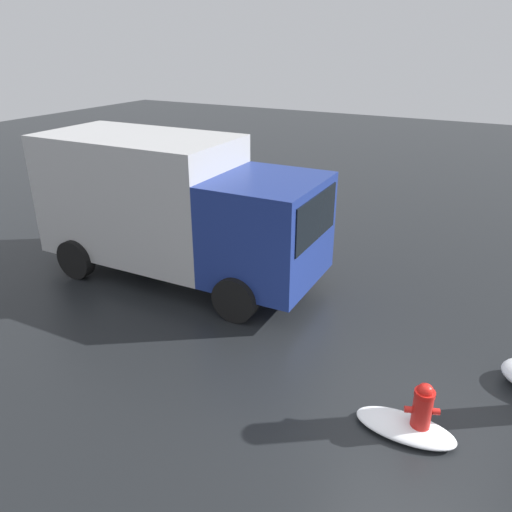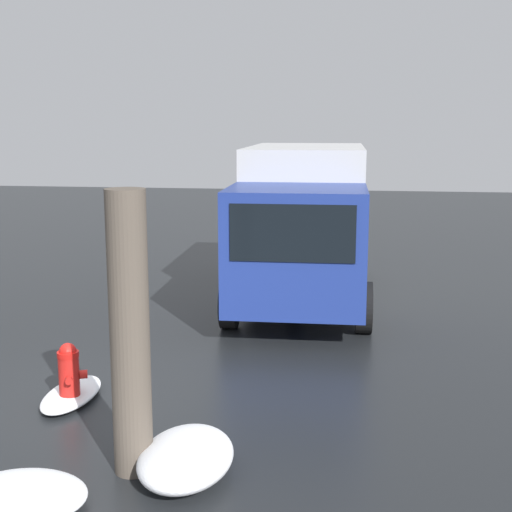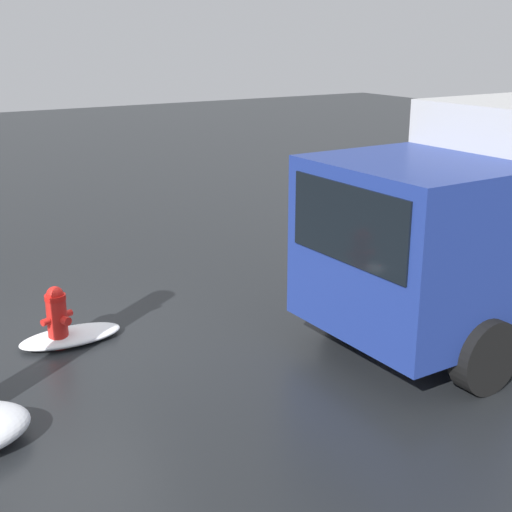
{
  "view_description": "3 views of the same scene",
  "coord_description": "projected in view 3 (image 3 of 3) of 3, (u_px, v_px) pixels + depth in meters",
  "views": [
    {
      "loc": [
        -0.56,
        5.74,
        5.01
      ],
      "look_at": [
        3.44,
        -1.66,
        1.33
      ],
      "focal_mm": 35.0,
      "sensor_mm": 36.0,
      "label": 1
    },
    {
      "loc": [
        -8.29,
        -3.6,
        3.62
      ],
      "look_at": [
        3.39,
        -1.95,
        1.39
      ],
      "focal_mm": 50.0,
      "sensor_mm": 36.0,
      "label": 2
    },
    {
      "loc": [
        -2.29,
        -8.75,
        3.99
      ],
      "look_at": [
        2.39,
        -1.11,
        1.16
      ],
      "focal_mm": 50.0,
      "sensor_mm": 36.0,
      "label": 3
    }
  ],
  "objects": [
    {
      "name": "pedestrian",
      "position": [
        467.0,
        266.0,
        9.5
      ],
      "size": [
        0.4,
        0.4,
        1.84
      ],
      "rotation": [
        0.0,
        0.0,
        3.66
      ],
      "color": "#23232D",
      "rests_on": "ground_plane"
    },
    {
      "name": "snow_pile_by_tree",
      "position": [
        71.0,
        336.0,
        9.56
      ],
      "size": [
        1.37,
        0.63,
        0.16
      ],
      "color": "white",
      "rests_on": "ground_plane"
    },
    {
      "name": "ground_plane",
      "position": [
        60.0,
        346.0,
        9.45
      ],
      "size": [
        60.0,
        60.0,
        0.0
      ],
      "primitive_type": "plane",
      "color": "black"
    },
    {
      "name": "fire_hydrant",
      "position": [
        57.0,
        316.0,
        9.32
      ],
      "size": [
        0.46,
        0.37,
        0.84
      ],
      "rotation": [
        0.0,
        0.0,
        5.09
      ],
      "color": "red",
      "rests_on": "ground_plane"
    }
  ]
}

